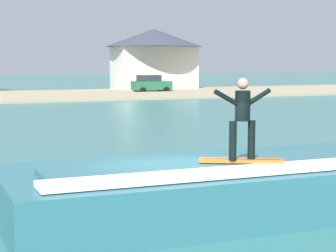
% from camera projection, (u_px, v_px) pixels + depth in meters
% --- Properties ---
extents(ground_plane, '(260.00, 260.00, 0.00)m').
position_uv_depth(ground_plane, '(170.00, 215.00, 13.13)').
color(ground_plane, '#357371').
extents(wave_crest, '(9.94, 3.97, 1.23)m').
position_uv_depth(wave_crest, '(230.00, 186.00, 13.38)').
color(wave_crest, '#2E6C77').
rests_on(wave_crest, ground_plane).
extents(surfboard, '(1.78, 1.15, 0.06)m').
position_uv_depth(surfboard, '(241.00, 160.00, 12.75)').
color(surfboard, orange).
rests_on(surfboard, wave_crest).
extents(surfer, '(1.34, 0.32, 1.72)m').
position_uv_depth(surfer, '(243.00, 114.00, 12.57)').
color(surfer, black).
rests_on(surfer, surfboard).
extents(car_far_shore, '(3.96, 2.12, 1.86)m').
position_uv_depth(car_far_shore, '(151.00, 84.00, 62.21)').
color(car_far_shore, '#23663D').
rests_on(car_far_shore, ground_plane).
extents(house_gabled_white, '(10.96, 10.96, 6.88)m').
position_uv_depth(house_gabled_white, '(154.00, 53.00, 68.04)').
color(house_gabled_white, silver).
rests_on(house_gabled_white, ground_plane).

